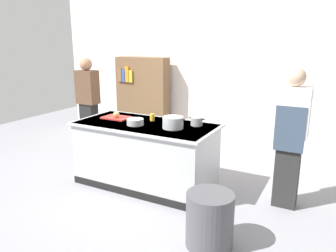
{
  "coord_description": "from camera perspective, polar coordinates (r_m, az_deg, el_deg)",
  "views": [
    {
      "loc": [
        2.33,
        -3.71,
        2.01
      ],
      "look_at": [
        0.25,
        0.2,
        0.85
      ],
      "focal_mm": 34.85,
      "sensor_mm": 36.0,
      "label": 1
    }
  ],
  "objects": [
    {
      "name": "bookshelf",
      "position": [
        6.64,
        -4.46,
        4.59
      ],
      "size": [
        1.1,
        0.31,
        1.7
      ],
      "color": "brown",
      "rests_on": "ground_plane"
    },
    {
      "name": "counter_island",
      "position": [
        4.65,
        -3.9,
        -4.78
      ],
      "size": [
        1.98,
        0.98,
        0.9
      ],
      "color": "#B7BABF",
      "rests_on": "ground_plane"
    },
    {
      "name": "person_chef",
      "position": [
        4.16,
        20.62,
        -1.59
      ],
      "size": [
        0.38,
        0.25,
        1.72
      ],
      "rotation": [
        0.0,
        0.0,
        1.45
      ],
      "color": "#292929",
      "rests_on": "ground_plane"
    },
    {
      "name": "juice_cup",
      "position": [
        4.67,
        -2.81,
        1.53
      ],
      "size": [
        0.07,
        0.07,
        0.1
      ],
      "primitive_type": "cylinder",
      "color": "yellow",
      "rests_on": "counter_island"
    },
    {
      "name": "ground_plane",
      "position": [
        4.82,
        -3.8,
        -10.0
      ],
      "size": [
        10.0,
        10.0,
        0.0
      ],
      "primitive_type": "plane",
      "color": "gray"
    },
    {
      "name": "cutting_board",
      "position": [
        4.88,
        -9.02,
        1.46
      ],
      "size": [
        0.4,
        0.28,
        0.02
      ],
      "primitive_type": "cube",
      "color": "red",
      "rests_on": "counter_island"
    },
    {
      "name": "person_guest",
      "position": [
        6.14,
        -13.78,
        3.94
      ],
      "size": [
        0.38,
        0.24,
        1.72
      ],
      "rotation": [
        0.0,
        0.0,
        -1.43
      ],
      "color": "black",
      "rests_on": "ground_plane"
    },
    {
      "name": "stock_pot",
      "position": [
        4.25,
        0.86,
        0.62
      ],
      "size": [
        0.34,
        0.27,
        0.15
      ],
      "color": "#B7BABF",
      "rests_on": "counter_island"
    },
    {
      "name": "trash_bin",
      "position": [
        3.41,
        7.3,
        -15.97
      ],
      "size": [
        0.48,
        0.48,
        0.56
      ],
      "primitive_type": "cylinder",
      "color": "#4C4C51",
      "rests_on": "ground_plane"
    },
    {
      "name": "sauce_pan",
      "position": [
        4.41,
        5.04,
        0.81
      ],
      "size": [
        0.23,
        0.16,
        0.11
      ],
      "color": "#99999E",
      "rests_on": "counter_island"
    },
    {
      "name": "mixing_bowl",
      "position": [
        4.45,
        -5.76,
        0.72
      ],
      "size": [
        0.23,
        0.23,
        0.08
      ],
      "primitive_type": "cylinder",
      "color": "#B7BABF",
      "rests_on": "counter_island"
    },
    {
      "name": "back_wall",
      "position": [
        6.28,
        6.24,
        9.94
      ],
      "size": [
        6.4,
        0.12,
        3.0
      ],
      "primitive_type": "cube",
      "color": "silver",
      "rests_on": "ground_plane"
    },
    {
      "name": "onion",
      "position": [
        4.82,
        -9.02,
        1.99
      ],
      "size": [
        0.1,
        0.1,
        0.1
      ],
      "primitive_type": "sphere",
      "color": "tan",
      "rests_on": "cutting_board"
    }
  ]
}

